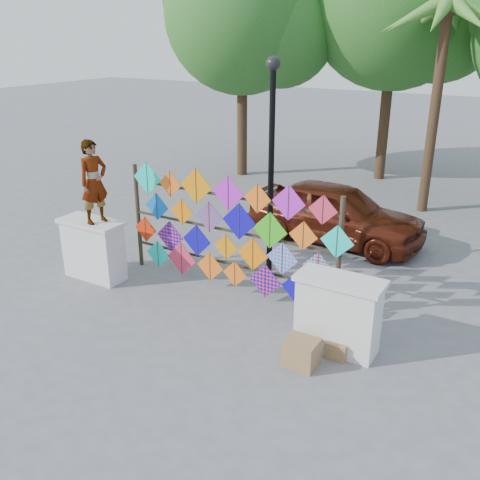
# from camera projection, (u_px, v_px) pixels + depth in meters

# --- Properties ---
(ground) EXTENTS (80.00, 80.00, 0.00)m
(ground) POSITION_uv_depth(u_px,v_px,m) (207.00, 304.00, 10.29)
(ground) COLOR gray
(ground) RESTS_ON ground
(parapet_left) EXTENTS (1.40, 0.65, 1.28)m
(parapet_left) POSITION_uv_depth(u_px,v_px,m) (94.00, 249.00, 11.17)
(parapet_left) COLOR white
(parapet_left) RESTS_ON ground
(parapet_right) EXTENTS (1.40, 0.65, 1.28)m
(parapet_right) POSITION_uv_depth(u_px,v_px,m) (338.00, 313.00, 8.61)
(parapet_right) COLOR white
(parapet_right) RESTS_ON ground
(kite_rack) EXTENTS (4.93, 0.24, 2.43)m
(kite_rack) POSITION_uv_depth(u_px,v_px,m) (229.00, 233.00, 10.40)
(kite_rack) COLOR #322A1B
(kite_rack) RESTS_ON ground
(tree_west) EXTENTS (5.85, 5.20, 8.01)m
(tree_west) POSITION_uv_depth(u_px,v_px,m) (245.00, 15.00, 17.65)
(tree_west) COLOR #462D1E
(tree_west) RESTS_ON ground
(tree_mid) EXTENTS (6.30, 5.60, 8.61)m
(tree_mid) POSITION_uv_depth(u_px,v_px,m) (399.00, 2.00, 16.97)
(tree_mid) COLOR #462D1E
(tree_mid) RESTS_ON ground
(palm_tree) EXTENTS (3.62, 3.62, 5.83)m
(palm_tree) POSITION_uv_depth(u_px,v_px,m) (445.00, 29.00, 13.85)
(palm_tree) COLOR #462D1E
(palm_tree) RESTS_ON ground
(vendor_woman) EXTENTS (0.51, 0.68, 1.68)m
(vendor_woman) POSITION_uv_depth(u_px,v_px,m) (94.00, 182.00, 10.54)
(vendor_woman) COLOR #99999E
(vendor_woman) RESTS_ON parapet_left
(sedan) EXTENTS (4.46, 2.03, 1.49)m
(sedan) POSITION_uv_depth(u_px,v_px,m) (336.00, 213.00, 13.11)
(sedan) COLOR #4C190D
(sedan) RESTS_ON ground
(lamppost) EXTENTS (0.28, 0.28, 4.46)m
(lamppost) POSITION_uv_depth(u_px,v_px,m) (272.00, 148.00, 10.76)
(lamppost) COLOR black
(lamppost) RESTS_ON ground
(cardboard_box_near) EXTENTS (0.50, 0.44, 0.44)m
(cardboard_box_near) POSITION_uv_depth(u_px,v_px,m) (302.00, 353.00, 8.32)
(cardboard_box_near) COLOR olive
(cardboard_box_near) RESTS_ON ground
(cardboard_box_far) EXTENTS (0.34, 0.31, 0.29)m
(cardboard_box_far) POSITION_uv_depth(u_px,v_px,m) (338.00, 349.00, 8.56)
(cardboard_box_far) COLOR olive
(cardboard_box_far) RESTS_ON ground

